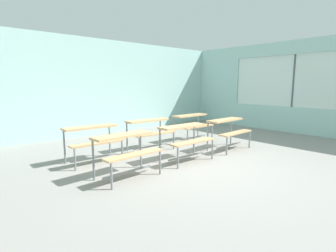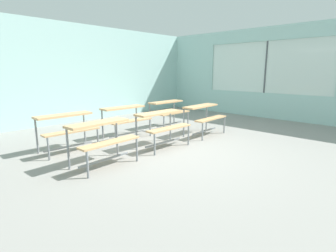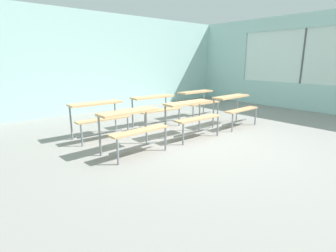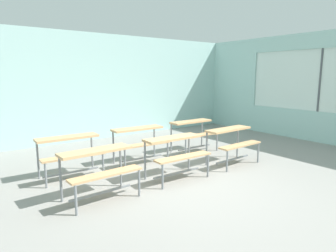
{
  "view_description": "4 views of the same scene",
  "coord_description": "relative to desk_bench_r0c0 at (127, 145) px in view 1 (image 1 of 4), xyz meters",
  "views": [
    {
      "loc": [
        -3.8,
        -3.3,
        1.6
      ],
      "look_at": [
        0.03,
        1.06,
        0.67
      ],
      "focal_mm": 28.0,
      "sensor_mm": 36.0,
      "label": 1
    },
    {
      "loc": [
        -3.8,
        -3.3,
        1.6
      ],
      "look_at": [
        0.43,
        0.71,
        0.36
      ],
      "focal_mm": 28.0,
      "sensor_mm": 36.0,
      "label": 2
    },
    {
      "loc": [
        -3.8,
        -3.3,
        1.6
      ],
      "look_at": [
        -0.74,
        0.33,
        0.39
      ],
      "focal_mm": 28.0,
      "sensor_mm": 36.0,
      "label": 3
    },
    {
      "loc": [
        -3.12,
        -3.53,
        1.85
      ],
      "look_at": [
        0.57,
        1.46,
        0.77
      ],
      "focal_mm": 31.47,
      "sensor_mm": 36.0,
      "label": 4
    }
  ],
  "objects": [
    {
      "name": "ground",
      "position": [
        1.45,
        -0.46,
        -0.59
      ],
      "size": [
        10.0,
        9.0,
        0.05
      ],
      "primitive_type": "cube",
      "color": "gray"
    },
    {
      "name": "wall_back",
      "position": [
        1.45,
        4.04,
        0.94
      ],
      "size": [
        10.0,
        0.12,
        3.0
      ],
      "primitive_type": "cube",
      "color": "#A8D1CC",
      "rests_on": "ground"
    },
    {
      "name": "wall_right",
      "position": [
        6.45,
        -0.59,
        0.88
      ],
      "size": [
        0.12,
        9.0,
        3.0
      ],
      "color": "#A8D1CC",
      "rests_on": "ground"
    },
    {
      "name": "desk_bench_r0c0",
      "position": [
        0.0,
        0.0,
        0.0
      ],
      "size": [
        1.13,
        0.64,
        0.74
      ],
      "rotation": [
        0.0,
        0.0,
        0.05
      ],
      "color": "tan",
      "rests_on": "ground"
    },
    {
      "name": "desk_bench_r0c1",
      "position": [
        1.47,
        0.03,
        0.0
      ],
      "size": [
        1.11,
        0.61,
        0.74
      ],
      "rotation": [
        0.0,
        0.0,
        -0.02
      ],
      "color": "tan",
      "rests_on": "ground"
    },
    {
      "name": "desk_bench_r0c2",
      "position": [
        2.95,
        0.03,
        0.0
      ],
      "size": [
        1.12,
        0.63,
        0.74
      ],
      "rotation": [
        0.0,
        0.0,
        0.04
      ],
      "color": "tan",
      "rests_on": "ground"
    },
    {
      "name": "desk_bench_r1c0",
      "position": [
        -0.04,
        1.21,
        0.0
      ],
      "size": [
        1.12,
        0.62,
        0.74
      ],
      "rotation": [
        0.0,
        0.0,
        -0.03
      ],
      "color": "tan",
      "rests_on": "ground"
    },
    {
      "name": "desk_bench_r1c1",
      "position": [
        1.45,
        1.23,
        0.0
      ],
      "size": [
        1.13,
        0.64,
        0.74
      ],
      "rotation": [
        0.0,
        0.0,
        -0.05
      ],
      "color": "tan",
      "rests_on": "ground"
    },
    {
      "name": "desk_bench_r1c2",
      "position": [
        2.99,
        1.27,
        0.0
      ],
      "size": [
        1.1,
        0.59,
        0.74
      ],
      "rotation": [
        0.0,
        0.0,
        -0.0
      ],
      "color": "tan",
      "rests_on": "ground"
    }
  ]
}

